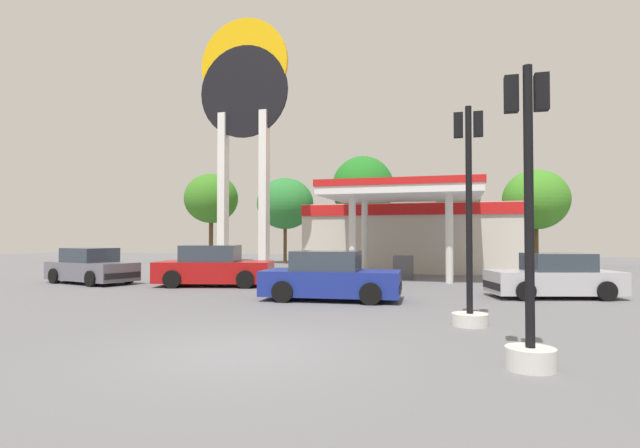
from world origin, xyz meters
name	(u,v)px	position (x,y,z in m)	size (l,w,h in m)	color
ground_plane	(242,351)	(0.00, 0.00, 0.00)	(90.00, 90.00, 0.00)	slate
gas_station	(412,234)	(1.27, 20.60, 2.13)	(11.99, 11.42, 4.48)	beige
station_pole_sign	(244,109)	(-6.82, 15.27, 8.57)	(4.75, 0.56, 13.27)	white
car_0	(554,278)	(6.75, 9.61, 0.66)	(4.37, 2.70, 1.46)	black
car_1	(91,267)	(-11.42, 9.79, 0.69)	(4.55, 2.90, 1.51)	black
car_2	(330,278)	(-0.18, 7.11, 0.70)	(4.43, 2.19, 1.55)	black
car_3	(214,267)	(-5.82, 10.17, 0.75)	(4.93, 2.93, 1.65)	black
traffic_signal_0	(469,250)	(3.94, 3.62, 1.71)	(0.80, 0.80, 4.97)	silver
traffic_signal_1	(529,264)	(4.72, 0.05, 1.59)	(0.74, 0.74, 4.63)	silver
tree_0	(211,199)	(-15.05, 27.43, 5.01)	(4.23, 4.23, 6.99)	brown
tree_1	(285,204)	(-8.61, 26.79, 4.46)	(4.21, 4.21, 6.37)	brown
tree_2	(363,188)	(-3.20, 29.36, 5.70)	(4.77, 4.77, 8.18)	brown
tree_3	(458,199)	(3.85, 29.13, 4.72)	(3.12, 3.12, 6.41)	brown
tree_4	(536,200)	(8.71, 26.61, 4.40)	(4.18, 4.18, 6.35)	brown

